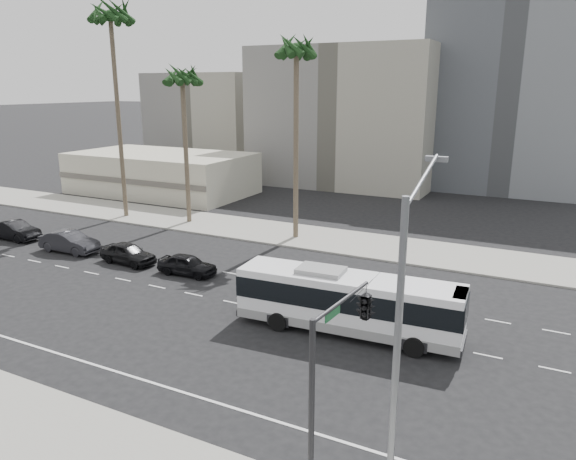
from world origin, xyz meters
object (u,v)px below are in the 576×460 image
Objects in this scene: palm_mid at (182,81)px; palm_far at (111,20)px; car_b at (128,253)px; traffic_signal at (360,316)px; car_c at (70,242)px; streetlight_corner at (402,332)px; car_a at (187,265)px; car_d at (14,230)px; city_bus at (348,301)px; palm_near at (296,54)px.

palm_far reaches higher than palm_mid.
traffic_signal reaches higher than car_b.
car_c is 0.35× the size of palm_mid.
traffic_signal is (-1.74, 1.35, -0.39)m from streetlight_corner.
car_b is at bearing -46.23° from palm_far.
car_a is 26.83m from palm_far.
car_d is at bearing 92.33° from car_b.
streetlight_corner is (5.71, -11.07, 4.23)m from city_bus.
palm_mid is at bearing 32.88° from car_a.
city_bus reaches higher than car_b.
city_bus is at bearing 114.58° from streetlight_corner.
car_b is 0.31× the size of palm_mid.
car_d is 19.94m from palm_mid.
traffic_signal is at bearing -115.61° from car_b.
city_bus is at bearing -26.45° from palm_far.
streetlight_corner is at bearing -66.13° from city_bus.
palm_near is at bearing 118.96° from streetlight_corner.
city_bus is at bearing -108.45° from car_a.
streetlight_corner reaches higher than car_c.
palm_mid reaches higher than car_a.
palm_far is at bearing -15.33° from car_d.
car_d is (-19.07, 0.50, 0.10)m from car_a.
traffic_signal reaches higher than car_a.
car_c is 17.71m from palm_mid.
car_c reaches higher than car_a.
palm_near is at bearing -52.53° from car_c.
car_b is (-5.50, -0.00, 0.06)m from car_a.
traffic_signal reaches higher than car_d.
streetlight_corner is 39.57m from palm_mid.
car_a is at bearing -103.15° from palm_near.
car_b is 0.68× the size of traffic_signal.
car_c is at bearing 151.86° from streetlight_corner.
car_c is (-11.77, 0.06, 0.11)m from car_a.
palm_mid is (2.79, 12.10, 12.62)m from car_c.
city_bus reaches higher than car_c.
palm_mid reaches higher than car_d.
city_bus is 37.31m from palm_far.
car_d is 28.68m from palm_near.
palm_far is (-10.72, 11.19, 18.15)m from car_b.
car_b is (-18.96, 3.57, -1.04)m from city_bus.
car_c is at bearing 86.15° from car_a.
palm_far reaches higher than car_b.
city_bus is 0.72× the size of palm_near.
palm_near is (14.55, 11.85, 14.65)m from car_c.
car_b is 6.27m from car_c.
palm_far is at bearing 51.84° from car_a.
traffic_signal is 43.68m from palm_far.
palm_mid is at bearing 133.68° from streetlight_corner.
palm_far is at bearing -172.35° from palm_mid.
traffic_signal is at bearing -71.17° from city_bus.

